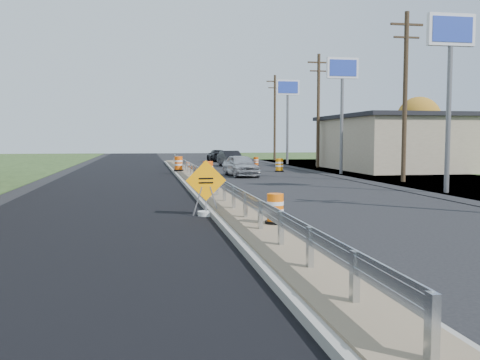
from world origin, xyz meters
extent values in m
plane|color=black|center=(0.00, 0.00, 0.00)|extent=(140.00, 140.00, 0.00)
cube|color=black|center=(-4.40, 10.00, 0.01)|extent=(7.20, 120.00, 0.01)
cube|color=gray|center=(0.00, 8.00, 0.09)|extent=(1.60, 55.00, 0.18)
cube|color=brown|center=(0.00, 8.00, 0.20)|extent=(1.25, 55.00, 0.05)
cube|color=silver|center=(0.00, -14.00, 0.58)|extent=(0.10, 0.15, 0.70)
cube|color=silver|center=(0.00, -12.00, 0.58)|extent=(0.10, 0.15, 0.70)
cube|color=silver|center=(0.00, -10.00, 0.58)|extent=(0.10, 0.15, 0.70)
cube|color=silver|center=(0.00, -8.00, 0.58)|extent=(0.10, 0.15, 0.70)
cube|color=silver|center=(0.00, -6.00, 0.58)|extent=(0.10, 0.15, 0.70)
cube|color=silver|center=(0.00, -4.00, 0.58)|extent=(0.10, 0.15, 0.70)
cube|color=silver|center=(0.00, -2.00, 0.58)|extent=(0.10, 0.15, 0.70)
cube|color=silver|center=(0.00, 0.00, 0.58)|extent=(0.10, 0.15, 0.70)
cube|color=silver|center=(0.00, 2.00, 0.58)|extent=(0.10, 0.15, 0.70)
cube|color=silver|center=(0.00, 4.00, 0.58)|extent=(0.10, 0.15, 0.70)
cube|color=silver|center=(0.00, 6.00, 0.58)|extent=(0.10, 0.15, 0.70)
cube|color=silver|center=(0.00, 8.00, 0.58)|extent=(0.10, 0.15, 0.70)
cube|color=silver|center=(0.00, 10.00, 0.58)|extent=(0.10, 0.15, 0.70)
cube|color=silver|center=(0.00, 12.00, 0.58)|extent=(0.10, 0.15, 0.70)
cube|color=silver|center=(0.00, 14.00, 0.58)|extent=(0.10, 0.15, 0.70)
cube|color=silver|center=(0.00, 16.00, 0.58)|extent=(0.10, 0.15, 0.70)
cube|color=silver|center=(0.00, 18.00, 0.58)|extent=(0.10, 0.15, 0.70)
cube|color=silver|center=(0.00, 20.00, 0.58)|extent=(0.10, 0.15, 0.70)
cube|color=silver|center=(0.00, 22.00, 0.58)|extent=(0.10, 0.15, 0.70)
cube|color=silver|center=(0.00, 24.00, 0.58)|extent=(0.10, 0.15, 0.70)
cube|color=silver|center=(0.00, 26.00, 0.58)|extent=(0.10, 0.15, 0.70)
cube|color=silver|center=(0.00, 28.00, 0.58)|extent=(0.10, 0.15, 0.70)
cube|color=silver|center=(0.00, 30.00, 0.58)|extent=(0.10, 0.15, 0.70)
cube|color=silver|center=(0.00, 32.00, 0.58)|extent=(0.10, 0.15, 0.70)
cube|color=silver|center=(0.00, 9.00, 0.78)|extent=(0.04, 46.00, 0.34)
cube|color=silver|center=(0.00, 9.00, 0.70)|extent=(0.06, 46.00, 0.03)
cube|color=silver|center=(0.00, 9.00, 0.86)|extent=(0.06, 46.00, 0.03)
cube|color=tan|center=(21.00, 20.00, 2.00)|extent=(18.00, 12.00, 4.00)
cube|color=black|center=(21.00, 20.00, 4.12)|extent=(18.50, 12.50, 0.30)
cube|color=black|center=(12.05, 20.00, 1.60)|extent=(0.08, 7.20, 2.20)
cylinder|color=slate|center=(10.50, 3.00, 3.40)|extent=(0.22, 0.22, 6.80)
cube|color=white|center=(10.50, 3.00, 7.20)|extent=(2.20, 0.25, 1.40)
cube|color=#263FB2|center=(10.50, 3.00, 7.20)|extent=(1.90, 0.30, 1.10)
cylinder|color=slate|center=(10.50, 16.00, 3.40)|extent=(0.22, 0.22, 6.80)
cube|color=white|center=(10.50, 16.00, 7.20)|extent=(2.20, 0.25, 1.40)
cube|color=#263FB2|center=(10.50, 16.00, 7.20)|extent=(1.90, 0.30, 1.10)
cylinder|color=slate|center=(10.50, 30.00, 3.40)|extent=(0.22, 0.22, 6.80)
cube|color=white|center=(10.50, 30.00, 7.20)|extent=(2.20, 0.25, 1.40)
cube|color=#263FB2|center=(10.50, 30.00, 7.20)|extent=(1.90, 0.30, 1.10)
cylinder|color=#473523|center=(11.50, 9.00, 4.70)|extent=(0.26, 0.26, 9.40)
cube|color=#473523|center=(11.50, 9.00, 8.70)|extent=(1.90, 0.12, 0.12)
cube|color=#473523|center=(11.50, 9.00, 8.00)|extent=(1.50, 0.10, 0.10)
cylinder|color=#473523|center=(11.50, 24.00, 4.70)|extent=(0.26, 0.26, 9.40)
cube|color=#473523|center=(11.50, 24.00, 8.70)|extent=(1.90, 0.12, 0.12)
cube|color=#473523|center=(11.50, 24.00, 8.00)|extent=(1.50, 0.10, 0.10)
cylinder|color=#473523|center=(11.50, 39.00, 4.70)|extent=(0.26, 0.26, 9.40)
cube|color=#473523|center=(11.50, 39.00, 8.70)|extent=(1.90, 0.12, 0.12)
cube|color=#473523|center=(11.50, 39.00, 8.00)|extent=(1.50, 0.10, 0.10)
cylinder|color=#473523|center=(26.00, 34.00, 1.54)|extent=(0.36, 0.36, 3.08)
sphere|color=#A77623|center=(26.00, 34.00, 4.55)|extent=(4.62, 4.62, 4.62)
cylinder|color=white|center=(-0.90, -2.06, 0.08)|extent=(0.54, 0.54, 0.15)
cube|color=slate|center=(-1.17, -2.06, 0.48)|extent=(0.32, 0.04, 0.93)
cube|color=slate|center=(-0.63, -2.06, 0.48)|extent=(0.32, 0.04, 0.93)
cube|color=slate|center=(-0.90, -2.01, 0.48)|extent=(0.04, 0.24, 0.94)
cube|color=#FB9805|center=(-0.90, -2.06, 1.13)|extent=(1.29, 0.05, 1.29)
cube|color=black|center=(-0.90, -2.08, 1.20)|extent=(0.46, 0.01, 0.05)
cube|color=black|center=(-0.90, -2.08, 1.06)|extent=(0.46, 0.01, 0.05)
cylinder|color=black|center=(0.55, -5.30, 0.27)|extent=(0.54, 0.54, 0.07)
cylinder|color=orange|center=(0.55, -5.30, 0.64)|extent=(0.43, 0.43, 0.75)
cylinder|color=white|center=(0.55, -5.30, 0.77)|extent=(0.44, 0.44, 0.10)
cylinder|color=white|center=(0.55, -5.30, 0.57)|extent=(0.44, 0.44, 0.10)
cylinder|color=black|center=(0.55, 9.63, 0.28)|extent=(0.68, 0.68, 0.09)
cylinder|color=#F04D0A|center=(0.55, 9.63, 0.75)|extent=(0.55, 0.55, 0.96)
cylinder|color=white|center=(0.55, 9.63, 0.91)|extent=(0.56, 0.56, 0.13)
cylinder|color=white|center=(0.55, 9.63, 0.66)|extent=(0.56, 0.56, 0.13)
cylinder|color=black|center=(-0.49, 17.95, 0.27)|extent=(0.67, 0.67, 0.09)
cylinder|color=#FF5A0A|center=(-0.49, 17.95, 0.75)|extent=(0.54, 0.54, 0.94)
cylinder|color=white|center=(-0.49, 17.95, 0.90)|extent=(0.56, 0.56, 0.12)
cylinder|color=white|center=(-0.49, 17.95, 0.66)|extent=(0.56, 0.56, 0.12)
cylinder|color=black|center=(7.00, 19.40, 0.04)|extent=(0.67, 0.67, 0.09)
cylinder|color=orange|center=(7.00, 19.40, 0.51)|extent=(0.54, 0.54, 0.94)
cylinder|color=white|center=(7.00, 19.40, 0.67)|extent=(0.55, 0.55, 0.12)
cylinder|color=white|center=(7.00, 19.40, 0.42)|extent=(0.55, 0.55, 0.12)
cylinder|color=black|center=(7.00, 27.72, 0.04)|extent=(0.54, 0.54, 0.07)
cylinder|color=#E04D09|center=(7.00, 27.72, 0.41)|extent=(0.43, 0.43, 0.76)
cylinder|color=white|center=(7.00, 27.72, 0.54)|extent=(0.44, 0.44, 0.10)
cylinder|color=white|center=(7.00, 27.72, 0.34)|extent=(0.44, 0.44, 0.10)
imported|color=#B5B5BA|center=(3.36, 15.22, 0.71)|extent=(2.10, 4.32, 1.42)
imported|color=black|center=(4.65, 27.24, 0.69)|extent=(1.94, 4.31, 1.37)
imported|color=black|center=(4.85, 37.50, 0.62)|extent=(1.90, 4.35, 1.24)
camera|label=1|loc=(-2.82, -18.79, 2.46)|focal=40.00mm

